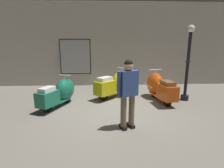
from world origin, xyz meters
TOP-DOWN VIEW (x-y plane):
  - ground_plane at (0.00, 0.00)m, footprint 60.00×60.00m
  - showroom_back_wall at (-0.01, 3.85)m, footprint 18.00×0.24m
  - scooter_0 at (-1.84, 0.82)m, footprint 1.10×1.68m
  - scooter_1 at (0.13, 1.82)m, footprint 1.65×1.66m
  - scooter_2 at (1.62, 1.29)m, footprint 0.76×1.85m
  - lamppost at (2.60, 1.18)m, footprint 0.28×0.28m
  - visitor_0 at (0.18, -0.93)m, footprint 0.54×0.37m

SIDE VIEW (x-z plane):
  - ground_plane at x=0.00m, z-range 0.00..0.00m
  - scooter_0 at x=-1.84m, z-range -0.04..0.95m
  - scooter_2 at x=1.62m, z-range -0.05..1.05m
  - scooter_1 at x=0.13m, z-range -0.05..1.07m
  - visitor_0 at x=0.18m, z-range 0.13..1.83m
  - lamppost at x=2.60m, z-range 0.01..2.67m
  - showroom_back_wall at x=-0.01m, z-range 0.00..3.95m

